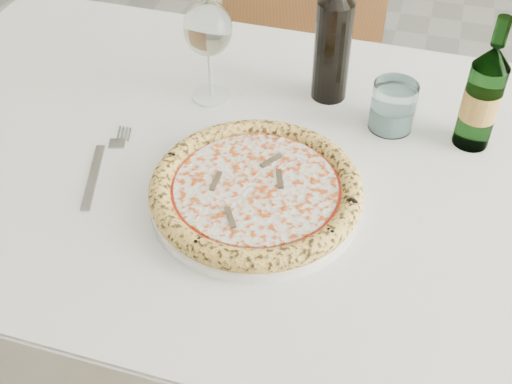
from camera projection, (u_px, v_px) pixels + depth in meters
The scene contains 9 objects.
dining_table at pixel (272, 202), 1.08m from camera, with size 1.40×0.84×0.76m.
chair_far at pixel (305, 38), 1.74m from camera, with size 0.56×0.56×0.93m.
plate at pixel (256, 198), 0.95m from camera, with size 0.31×0.31×0.02m.
pizza at pixel (256, 189), 0.93m from camera, with size 0.31×0.31×0.03m.
fork at pixel (101, 166), 1.01m from camera, with size 0.06×0.21×0.00m.
wine_glass at pixel (208, 31), 1.06m from camera, with size 0.08×0.08×0.18m.
tumbler at pixel (393, 109), 1.06m from camera, with size 0.07×0.07×0.08m.
beer_bottle at pixel (483, 97), 0.99m from camera, with size 0.06×0.06×0.22m.
wine_bottle at pixel (333, 41), 1.08m from camera, with size 0.06×0.06×0.26m.
Camera 1 is at (0.12, -0.80, 1.42)m, focal length 45.00 mm.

